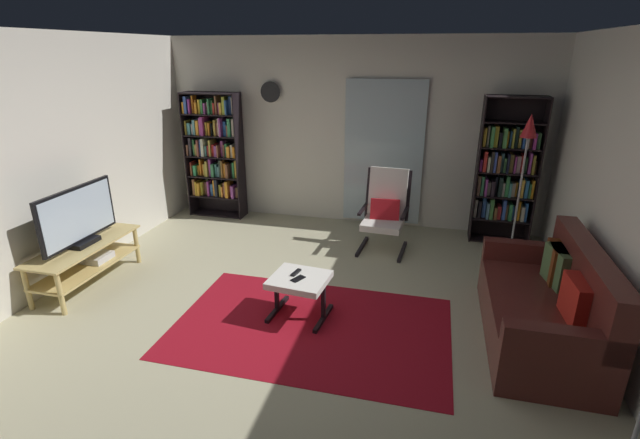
{
  "coord_description": "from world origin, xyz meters",
  "views": [
    {
      "loc": [
        1.15,
        -3.48,
        2.41
      ],
      "look_at": [
        0.08,
        0.77,
        0.78
      ],
      "focal_mm": 25.59,
      "sensor_mm": 36.0,
      "label": 1
    }
  ],
  "objects_px": {
    "ottoman": "(299,284)",
    "floor_lamp_by_shelf": "(527,145)",
    "tv_stand": "(88,257)",
    "bookshelf_near_sofa": "(505,173)",
    "tv_remote": "(296,272)",
    "television": "(78,218)",
    "cell_phone": "(298,279)",
    "wall_clock": "(271,92)",
    "lounge_armchair": "(385,208)",
    "leather_sofa": "(547,307)",
    "bookshelf_near_tv": "(214,151)"
  },
  "relations": [
    {
      "from": "tv_stand",
      "to": "television",
      "type": "xyz_separation_m",
      "value": [
        0.0,
        -0.02,
        0.46
      ]
    },
    {
      "from": "ottoman",
      "to": "tv_remote",
      "type": "distance_m",
      "value": 0.11
    },
    {
      "from": "tv_stand",
      "to": "bookshelf_near_sofa",
      "type": "distance_m",
      "value": 5.07
    },
    {
      "from": "bookshelf_near_tv",
      "to": "television",
      "type": "bearing_deg",
      "value": -98.55
    },
    {
      "from": "tv_stand",
      "to": "television",
      "type": "height_order",
      "value": "television"
    },
    {
      "from": "television",
      "to": "ottoman",
      "type": "height_order",
      "value": "television"
    },
    {
      "from": "tv_remote",
      "to": "television",
      "type": "bearing_deg",
      "value": -167.84
    },
    {
      "from": "ottoman",
      "to": "tv_remote",
      "type": "bearing_deg",
      "value": 129.03
    },
    {
      "from": "tv_stand",
      "to": "ottoman",
      "type": "distance_m",
      "value": 2.41
    },
    {
      "from": "ottoman",
      "to": "wall_clock",
      "type": "relative_size",
      "value": 1.95
    },
    {
      "from": "television",
      "to": "bookshelf_near_tv",
      "type": "height_order",
      "value": "bookshelf_near_tv"
    },
    {
      "from": "leather_sofa",
      "to": "cell_phone",
      "type": "height_order",
      "value": "leather_sofa"
    },
    {
      "from": "leather_sofa",
      "to": "floor_lamp_by_shelf",
      "type": "relative_size",
      "value": 0.98
    },
    {
      "from": "cell_phone",
      "to": "floor_lamp_by_shelf",
      "type": "height_order",
      "value": "floor_lamp_by_shelf"
    },
    {
      "from": "leather_sofa",
      "to": "tv_remote",
      "type": "bearing_deg",
      "value": -177.54
    },
    {
      "from": "bookshelf_near_sofa",
      "to": "cell_phone",
      "type": "bearing_deg",
      "value": -129.21
    },
    {
      "from": "tv_stand",
      "to": "lounge_armchair",
      "type": "xyz_separation_m",
      "value": [
        3.01,
        1.74,
        0.22
      ]
    },
    {
      "from": "bookshelf_near_sofa",
      "to": "tv_remote",
      "type": "xyz_separation_m",
      "value": [
        -2.09,
        -2.38,
        -0.51
      ]
    },
    {
      "from": "leather_sofa",
      "to": "floor_lamp_by_shelf",
      "type": "height_order",
      "value": "floor_lamp_by_shelf"
    },
    {
      "from": "ottoman",
      "to": "floor_lamp_by_shelf",
      "type": "distance_m",
      "value": 3.07
    },
    {
      "from": "bookshelf_near_sofa",
      "to": "lounge_armchair",
      "type": "height_order",
      "value": "bookshelf_near_sofa"
    },
    {
      "from": "lounge_armchair",
      "to": "leather_sofa",
      "type": "bearing_deg",
      "value": -46.26
    },
    {
      "from": "tv_stand",
      "to": "television",
      "type": "relative_size",
      "value": 1.25
    },
    {
      "from": "bookshelf_near_tv",
      "to": "floor_lamp_by_shelf",
      "type": "relative_size",
      "value": 1.06
    },
    {
      "from": "floor_lamp_by_shelf",
      "to": "wall_clock",
      "type": "height_order",
      "value": "wall_clock"
    },
    {
      "from": "leather_sofa",
      "to": "ottoman",
      "type": "bearing_deg",
      "value": -175.84
    },
    {
      "from": "television",
      "to": "cell_phone",
      "type": "distance_m",
      "value": 2.44
    },
    {
      "from": "tv_stand",
      "to": "cell_phone",
      "type": "bearing_deg",
      "value": -3.06
    },
    {
      "from": "bookshelf_near_tv",
      "to": "floor_lamp_by_shelf",
      "type": "height_order",
      "value": "bookshelf_near_tv"
    },
    {
      "from": "leather_sofa",
      "to": "cell_phone",
      "type": "relative_size",
      "value": 12.18
    },
    {
      "from": "bookshelf_near_sofa",
      "to": "tv_stand",
      "type": "bearing_deg",
      "value": -152.02
    },
    {
      "from": "floor_lamp_by_shelf",
      "to": "lounge_armchair",
      "type": "bearing_deg",
      "value": -176.24
    },
    {
      "from": "bookshelf_near_sofa",
      "to": "lounge_armchair",
      "type": "xyz_separation_m",
      "value": [
        -1.44,
        -0.62,
        -0.4
      ]
    },
    {
      "from": "leather_sofa",
      "to": "tv_remote",
      "type": "xyz_separation_m",
      "value": [
        -2.24,
        -0.1,
        0.1
      ]
    },
    {
      "from": "bookshelf_near_sofa",
      "to": "wall_clock",
      "type": "height_order",
      "value": "wall_clock"
    },
    {
      "from": "bookshelf_near_sofa",
      "to": "tv_remote",
      "type": "distance_m",
      "value": 3.21
    },
    {
      "from": "floor_lamp_by_shelf",
      "to": "tv_stand",
      "type": "bearing_deg",
      "value": -157.99
    },
    {
      "from": "leather_sofa",
      "to": "lounge_armchair",
      "type": "bearing_deg",
      "value": 133.74
    },
    {
      "from": "bookshelf_near_tv",
      "to": "tv_remote",
      "type": "xyz_separation_m",
      "value": [
        1.99,
        -2.42,
        -0.57
      ]
    },
    {
      "from": "cell_phone",
      "to": "bookshelf_near_sofa",
      "type": "bearing_deg",
      "value": 77.51
    },
    {
      "from": "tv_remote",
      "to": "leather_sofa",
      "type": "bearing_deg",
      "value": 14.63
    },
    {
      "from": "bookshelf_near_sofa",
      "to": "television",
      "type": "bearing_deg",
      "value": -151.8
    },
    {
      "from": "television",
      "to": "ottoman",
      "type": "xyz_separation_m",
      "value": [
        2.41,
        -0.06,
        -0.42
      ]
    },
    {
      "from": "tv_stand",
      "to": "leather_sofa",
      "type": "distance_m",
      "value": 4.6
    },
    {
      "from": "tv_stand",
      "to": "bookshelf_near_sofa",
      "type": "xyz_separation_m",
      "value": [
        4.45,
        2.36,
        0.62
      ]
    },
    {
      "from": "leather_sofa",
      "to": "floor_lamp_by_shelf",
      "type": "xyz_separation_m",
      "value": [
        -0.04,
        1.77,
        1.07
      ]
    },
    {
      "from": "cell_phone",
      "to": "wall_clock",
      "type": "relative_size",
      "value": 0.48
    },
    {
      "from": "cell_phone",
      "to": "tv_stand",
      "type": "bearing_deg",
      "value": -156.34
    },
    {
      "from": "tv_remote",
      "to": "ottoman",
      "type": "bearing_deg",
      "value": -38.8
    },
    {
      "from": "bookshelf_near_sofa",
      "to": "cell_phone",
      "type": "xyz_separation_m",
      "value": [
        -2.03,
        -2.49,
        -0.51
      ]
    }
  ]
}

